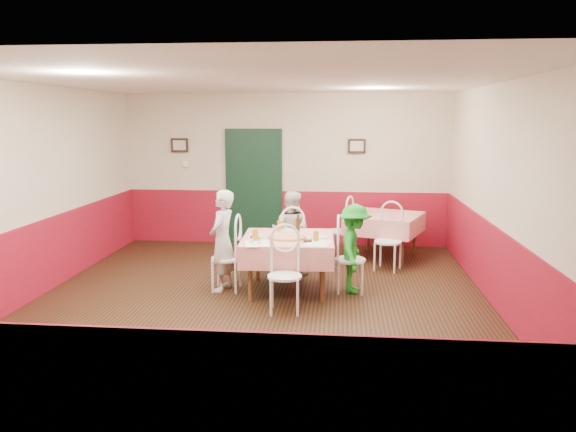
# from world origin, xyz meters

# --- Properties ---
(floor) EXTENTS (7.00, 7.00, 0.00)m
(floor) POSITION_xyz_m (0.00, 0.00, 0.00)
(floor) COLOR black
(floor) RESTS_ON ground
(ceiling) EXTENTS (7.00, 7.00, 0.00)m
(ceiling) POSITION_xyz_m (0.00, 0.00, 2.80)
(ceiling) COLOR white
(ceiling) RESTS_ON back_wall
(back_wall) EXTENTS (6.00, 0.10, 2.80)m
(back_wall) POSITION_xyz_m (0.00, 3.50, 1.40)
(back_wall) COLOR beige
(back_wall) RESTS_ON ground
(front_wall) EXTENTS (6.00, 0.10, 2.80)m
(front_wall) POSITION_xyz_m (0.00, -3.50, 1.40)
(front_wall) COLOR beige
(front_wall) RESTS_ON ground
(left_wall) EXTENTS (0.10, 7.00, 2.80)m
(left_wall) POSITION_xyz_m (-3.00, 0.00, 1.40)
(left_wall) COLOR beige
(left_wall) RESTS_ON ground
(right_wall) EXTENTS (0.10, 7.00, 2.80)m
(right_wall) POSITION_xyz_m (3.00, 0.00, 1.40)
(right_wall) COLOR beige
(right_wall) RESTS_ON ground
(wainscot_back) EXTENTS (6.00, 0.03, 1.00)m
(wainscot_back) POSITION_xyz_m (0.00, 3.48, 0.50)
(wainscot_back) COLOR maroon
(wainscot_back) RESTS_ON ground
(wainscot_front) EXTENTS (6.00, 0.03, 1.00)m
(wainscot_front) POSITION_xyz_m (0.00, -3.48, 0.50)
(wainscot_front) COLOR maroon
(wainscot_front) RESTS_ON ground
(wainscot_left) EXTENTS (0.03, 7.00, 1.00)m
(wainscot_left) POSITION_xyz_m (-2.98, 0.00, 0.50)
(wainscot_left) COLOR maroon
(wainscot_left) RESTS_ON ground
(wainscot_right) EXTENTS (0.03, 7.00, 1.00)m
(wainscot_right) POSITION_xyz_m (2.98, 0.00, 0.50)
(wainscot_right) COLOR maroon
(wainscot_right) RESTS_ON ground
(door) EXTENTS (0.96, 0.06, 2.10)m
(door) POSITION_xyz_m (-0.60, 3.45, 1.05)
(door) COLOR black
(door) RESTS_ON ground
(picture_left) EXTENTS (0.32, 0.03, 0.26)m
(picture_left) POSITION_xyz_m (-2.00, 3.45, 1.85)
(picture_left) COLOR black
(picture_left) RESTS_ON back_wall
(picture_right) EXTENTS (0.32, 0.03, 0.26)m
(picture_right) POSITION_xyz_m (1.30, 3.45, 1.85)
(picture_right) COLOR black
(picture_right) RESTS_ON back_wall
(thermostat) EXTENTS (0.10, 0.03, 0.10)m
(thermostat) POSITION_xyz_m (-1.90, 3.45, 1.50)
(thermostat) COLOR white
(thermostat) RESTS_ON back_wall
(main_table) EXTENTS (1.28, 1.28, 0.77)m
(main_table) POSITION_xyz_m (0.32, 0.54, 0.38)
(main_table) COLOR red
(main_table) RESTS_ON ground
(second_table) EXTENTS (1.45, 1.45, 0.77)m
(second_table) POSITION_xyz_m (1.77, 2.51, 0.38)
(second_table) COLOR red
(second_table) RESTS_ON ground
(chair_left) EXTENTS (0.43, 0.43, 0.90)m
(chair_left) POSITION_xyz_m (-0.53, 0.50, 0.45)
(chair_left) COLOR white
(chair_left) RESTS_ON ground
(chair_right) EXTENTS (0.42, 0.42, 0.90)m
(chair_right) POSITION_xyz_m (1.17, 0.58, 0.45)
(chair_right) COLOR white
(chair_right) RESTS_ON ground
(chair_far) EXTENTS (0.51, 0.51, 0.90)m
(chair_far) POSITION_xyz_m (0.28, 1.39, 0.45)
(chair_far) COLOR white
(chair_far) RESTS_ON ground
(chair_near) EXTENTS (0.45, 0.45, 0.90)m
(chair_near) POSITION_xyz_m (0.36, -0.31, 0.45)
(chair_near) COLOR white
(chair_near) RESTS_ON ground
(chair_second_a) EXTENTS (0.54, 0.54, 0.90)m
(chair_second_a) POSITION_xyz_m (1.02, 2.51, 0.45)
(chair_second_a) COLOR white
(chair_second_a) RESTS_ON ground
(chair_second_b) EXTENTS (0.54, 0.54, 0.90)m
(chair_second_b) POSITION_xyz_m (1.77, 1.76, 0.45)
(chair_second_b) COLOR white
(chair_second_b) RESTS_ON ground
(pizza) EXTENTS (0.51, 0.51, 0.03)m
(pizza) POSITION_xyz_m (0.32, 0.47, 0.78)
(pizza) COLOR #B74723
(pizza) RESTS_ON main_table
(plate_left) EXTENTS (0.26, 0.26, 0.01)m
(plate_left) POSITION_xyz_m (-0.11, 0.50, 0.77)
(plate_left) COLOR white
(plate_left) RESTS_ON main_table
(plate_right) EXTENTS (0.26, 0.26, 0.01)m
(plate_right) POSITION_xyz_m (0.75, 0.56, 0.77)
(plate_right) COLOR white
(plate_right) RESTS_ON main_table
(plate_far) EXTENTS (0.26, 0.26, 0.01)m
(plate_far) POSITION_xyz_m (0.29, 0.94, 0.77)
(plate_far) COLOR white
(plate_far) RESTS_ON main_table
(glass_a) EXTENTS (0.08, 0.08, 0.14)m
(glass_a) POSITION_xyz_m (-0.09, 0.28, 0.83)
(glass_a) COLOR #BF7219
(glass_a) RESTS_ON main_table
(glass_b) EXTENTS (0.07, 0.07, 0.13)m
(glass_b) POSITION_xyz_m (0.71, 0.33, 0.82)
(glass_b) COLOR #BF7219
(glass_b) RESTS_ON main_table
(glass_c) EXTENTS (0.08, 0.08, 0.15)m
(glass_c) POSITION_xyz_m (0.17, 0.94, 0.83)
(glass_c) COLOR #BF7219
(glass_c) RESTS_ON main_table
(beer_bottle) EXTENTS (0.06, 0.06, 0.22)m
(beer_bottle) POSITION_xyz_m (0.42, 0.95, 0.87)
(beer_bottle) COLOR #381C0A
(beer_bottle) RESTS_ON main_table
(shaker_a) EXTENTS (0.04, 0.04, 0.09)m
(shaker_a) POSITION_xyz_m (-0.11, 0.08, 0.81)
(shaker_a) COLOR silver
(shaker_a) RESTS_ON main_table
(shaker_b) EXTENTS (0.04, 0.04, 0.09)m
(shaker_b) POSITION_xyz_m (-0.00, 0.06, 0.81)
(shaker_b) COLOR silver
(shaker_b) RESTS_ON main_table
(shaker_c) EXTENTS (0.04, 0.04, 0.09)m
(shaker_c) POSITION_xyz_m (-0.12, 0.17, 0.81)
(shaker_c) COLOR #B23319
(shaker_c) RESTS_ON main_table
(menu_left) EXTENTS (0.37, 0.45, 0.00)m
(menu_left) POSITION_xyz_m (-0.04, 0.10, 0.76)
(menu_left) COLOR white
(menu_left) RESTS_ON main_table
(menu_right) EXTENTS (0.36, 0.44, 0.00)m
(menu_right) POSITION_xyz_m (0.74, 0.19, 0.76)
(menu_right) COLOR white
(menu_right) RESTS_ON main_table
(wallet) EXTENTS (0.11, 0.10, 0.02)m
(wallet) POSITION_xyz_m (0.60, 0.28, 0.77)
(wallet) COLOR black
(wallet) RESTS_ON main_table
(diner_left) EXTENTS (0.43, 0.57, 1.40)m
(diner_left) POSITION_xyz_m (-0.58, 0.50, 0.70)
(diner_left) COLOR gray
(diner_left) RESTS_ON ground
(diner_far) EXTENTS (0.71, 0.60, 1.27)m
(diner_far) POSITION_xyz_m (0.28, 1.44, 0.64)
(diner_far) COLOR gray
(diner_far) RESTS_ON ground
(diner_right) EXTENTS (0.51, 0.82, 1.22)m
(diner_right) POSITION_xyz_m (1.22, 0.59, 0.61)
(diner_right) COLOR gray
(diner_right) RESTS_ON ground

